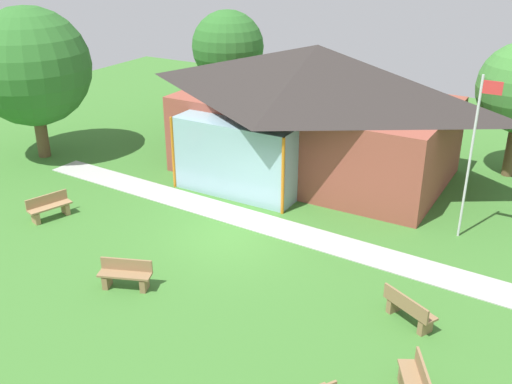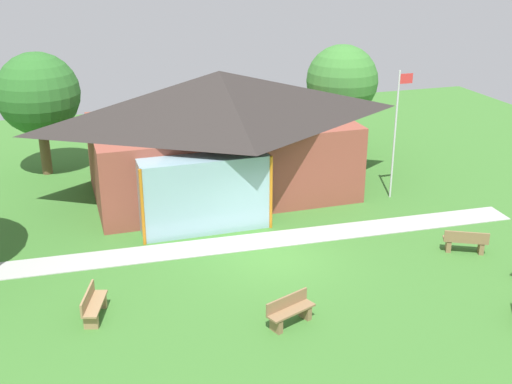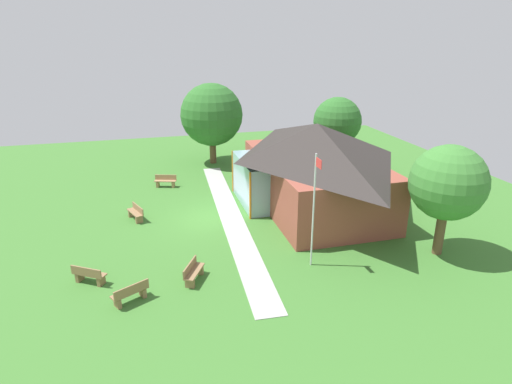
% 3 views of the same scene
% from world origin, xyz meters
% --- Properties ---
extents(ground_plane, '(44.00, 44.00, 0.00)m').
position_xyz_m(ground_plane, '(0.00, 0.00, 0.00)').
color(ground_plane, '#3D752D').
extents(pavilion, '(11.59, 7.90, 5.22)m').
position_xyz_m(pavilion, '(-0.33, 6.46, 2.71)').
color(pavilion, brown).
rests_on(pavilion, ground_plane).
extents(footpath, '(19.52, 2.21, 0.03)m').
position_xyz_m(footpath, '(0.00, 1.30, 0.01)').
color(footpath, '#ADADA8').
rests_on(footpath, ground_plane).
extents(flagpole, '(0.64, 0.08, 5.38)m').
position_xyz_m(flagpole, '(6.40, 3.77, 2.98)').
color(flagpole, silver).
rests_on(flagpole, ground_plane).
extents(bench_mid_right, '(1.53, 1.09, 0.84)m').
position_xyz_m(bench_mid_right, '(6.30, -1.69, 0.40)').
color(bench_mid_right, olive).
rests_on(bench_mid_right, ground_plane).
extents(bench_mid_left, '(0.87, 1.56, 0.84)m').
position_xyz_m(bench_mid_left, '(-6.37, -2.05, 0.40)').
color(bench_mid_left, '#9E7A51').
rests_on(bench_mid_left, ground_plane).
extents(bench_front_center, '(1.56, 0.96, 0.84)m').
position_xyz_m(bench_front_center, '(-1.09, -4.07, 0.40)').
color(bench_front_center, olive).
rests_on(bench_front_center, ground_plane).
extents(tree_behind_pavilion_right, '(3.54, 3.54, 5.44)m').
position_xyz_m(tree_behind_pavilion_right, '(6.91, 10.18, 3.64)').
color(tree_behind_pavilion_right, brown).
rests_on(tree_behind_pavilion_right, ground_plane).
extents(tree_behind_pavilion_left, '(3.70, 3.70, 5.62)m').
position_xyz_m(tree_behind_pavilion_left, '(-7.40, 11.30, 3.74)').
color(tree_behind_pavilion_left, brown).
rests_on(tree_behind_pavilion_left, ground_plane).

